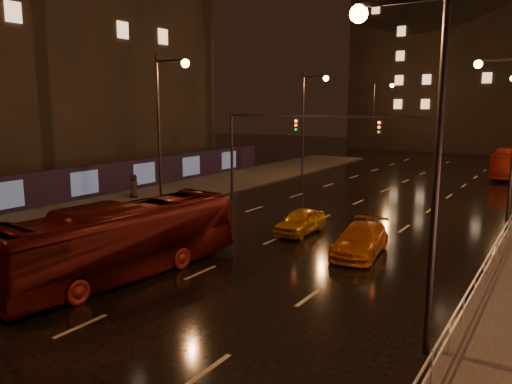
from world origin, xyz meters
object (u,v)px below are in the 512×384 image
bus_red (123,240)px  taxi_far (360,240)px  bus_curb (510,163)px  pedestrian_c (134,186)px  taxi_near (300,221)px

bus_red → taxi_far: 10.65m
bus_curb → pedestrian_c: bearing=-127.3°
pedestrian_c → taxi_near: bearing=-104.5°
bus_curb → taxi_near: 30.93m
bus_curb → pedestrian_c: bus_curb is taller
bus_curb → taxi_far: (-3.01, -32.08, -0.68)m
taxi_far → pedestrian_c: bearing=161.0°
bus_red → taxi_near: bus_red is taller
bus_red → pedestrian_c: 17.01m
bus_curb → pedestrian_c: size_ratio=5.61×
taxi_near → bus_curb: bearing=76.6°
bus_red → taxi_near: 10.43m
bus_red → bus_curb: 41.31m
bus_red → bus_curb: (10.00, 40.08, -0.13)m
taxi_near → taxi_far: (4.15, -2.00, 0.04)m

